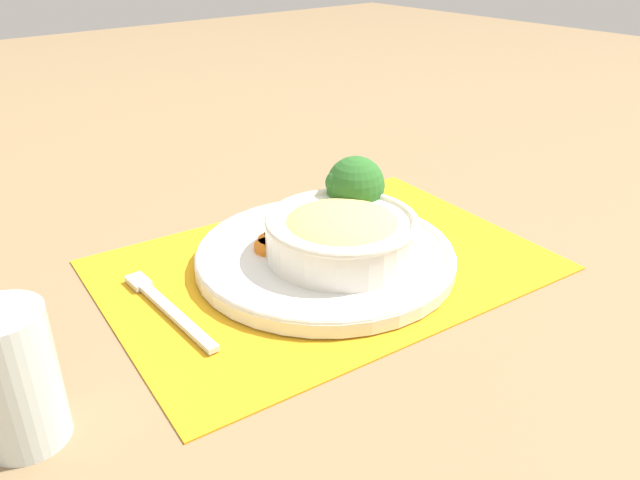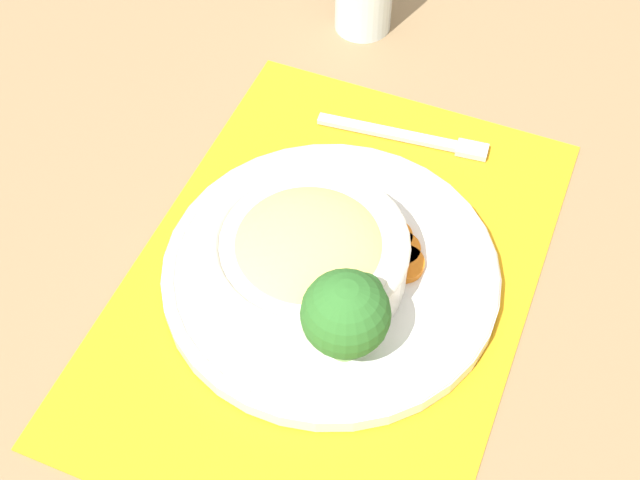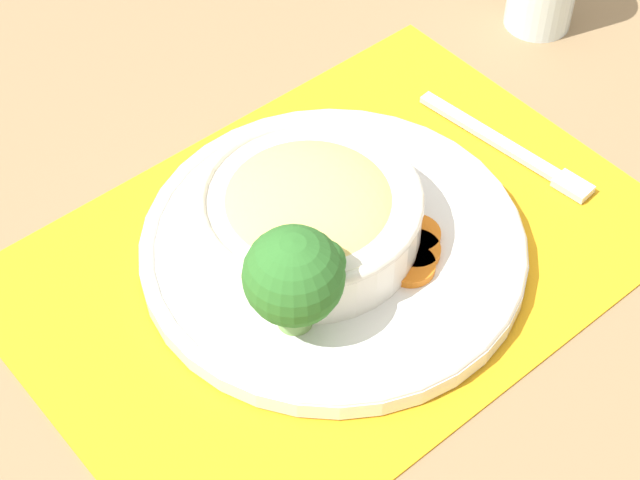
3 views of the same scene
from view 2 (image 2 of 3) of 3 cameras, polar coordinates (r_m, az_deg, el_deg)
name	(u,v)px [view 2 (image 2 of 3)]	position (r m, az deg, el deg)	size (l,w,h in m)	color
ground_plane	(331,281)	(0.84, 0.69, -2.62)	(4.00, 4.00, 0.00)	#8C704C
placemat	(331,279)	(0.83, 0.70, -2.54)	(0.55, 0.41, 0.00)	orange
plate	(331,271)	(0.82, 0.71, -2.01)	(0.31, 0.31, 0.02)	white
bowl	(309,253)	(0.79, -0.73, -0.85)	(0.18, 0.18, 0.06)	silver
broccoli_floret	(346,314)	(0.73, 1.68, -4.76)	(0.07, 0.07, 0.09)	#759E51
carrot_slice_near	(403,264)	(0.82, 5.31, -1.51)	(0.04, 0.04, 0.01)	orange
carrot_slice_middle	(399,250)	(0.83, 5.07, -0.62)	(0.04, 0.04, 0.01)	orange
carrot_slice_far	(391,237)	(0.84, 4.57, 0.20)	(0.04, 0.04, 0.01)	orange
fork	(419,139)	(0.95, 6.37, 6.45)	(0.02, 0.18, 0.01)	silver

